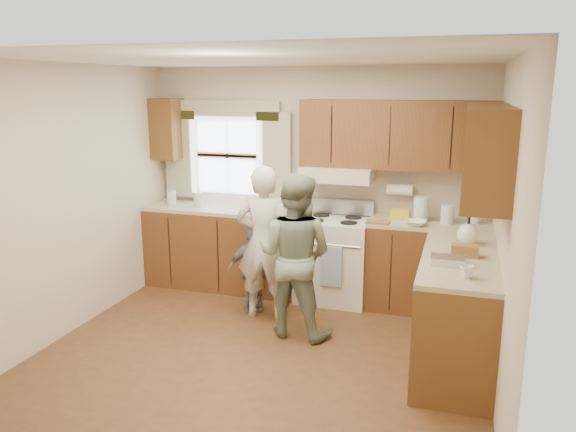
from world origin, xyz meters
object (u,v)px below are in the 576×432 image
(stove, at_px, (334,258))
(child, at_px, (254,269))
(woman_right, at_px, (295,255))
(woman_left, at_px, (264,243))

(stove, bearing_deg, child, -139.63)
(stove, xyz_separation_m, woman_right, (-0.15, -0.98, 0.30))
(stove, relative_size, woman_right, 0.70)
(child, bearing_deg, woman_left, 124.45)
(woman_left, xyz_separation_m, child, (-0.15, 0.09, -0.32))
(woman_right, bearing_deg, child, -27.72)
(woman_left, height_order, woman_right, woman_left)
(woman_left, distance_m, woman_right, 0.49)
(stove, xyz_separation_m, child, (-0.71, -0.60, -0.01))
(child, bearing_deg, stove, -163.01)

